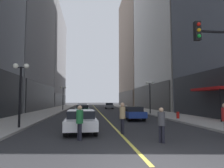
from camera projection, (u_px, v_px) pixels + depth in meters
ground_plane at (97, 110)px, 40.47m from camera, size 200.00×200.00×0.00m
sidewalk_left at (55, 109)px, 39.49m from camera, size 4.50×78.00×0.15m
sidewalk_right at (137, 109)px, 41.47m from camera, size 4.50×78.00×0.15m
lane_centre_stripe at (97, 110)px, 40.47m from camera, size 0.16×70.00×0.01m
building_left_mid at (5, 1)px, 39.48m from camera, size 15.80×24.00×43.01m
building_left_far at (43, 59)px, 64.46m from camera, size 11.88×26.00×30.64m
building_right_far at (143, 48)px, 68.80m from camera, size 12.92×26.00×39.58m
storefront_awning_right at (211, 89)px, 18.83m from camera, size 1.60×4.72×3.12m
car_white at (81, 120)px, 12.28m from camera, size 1.95×4.42×1.32m
car_blue at (132, 112)px, 19.86m from camera, size 1.81×4.79×1.32m
car_green at (83, 109)px, 26.58m from camera, size 1.75×4.21×1.32m
car_silver at (82, 107)px, 34.97m from camera, size 1.75×4.27×1.32m
car_grey at (109, 105)px, 44.49m from camera, size 1.94×4.65×1.32m
pedestrian_in_tan_trench at (122, 115)px, 11.58m from camera, size 0.42×0.42×1.81m
pedestrian_in_green_parka at (80, 120)px, 9.72m from camera, size 0.47×0.47×1.69m
pedestrian_with_orange_bag at (161, 122)px, 9.20m from camera, size 0.47×0.47×1.61m
street_lamp_left_near at (21, 81)px, 13.41m from camera, size 1.06×0.36×4.43m
street_lamp_left_far at (63, 93)px, 36.58m from camera, size 1.06×0.36×4.43m
street_lamp_right_mid at (150, 90)px, 26.83m from camera, size 1.06×0.36×4.43m
fire_hydrant_right at (178, 116)px, 19.53m from camera, size 0.28×0.28×0.80m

